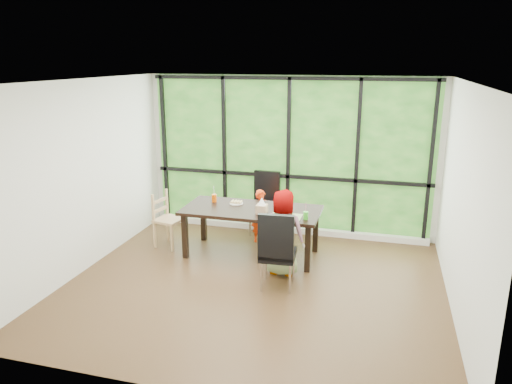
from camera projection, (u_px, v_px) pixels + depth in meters
The scene contains 22 objects.
ground at pixel (254, 285), 6.48m from camera, with size 5.00×5.00×0.00m, color black.
back_wall at pixel (289, 156), 8.21m from camera, with size 5.00×5.00×0.00m, color silver.
foliage_backdrop at pixel (289, 156), 8.19m from camera, with size 4.80×0.02×2.65m, color #1D4B18.
window_mullions at pixel (288, 156), 8.15m from camera, with size 4.80×0.06×2.65m, color black, non-canonical shape.
window_sill at pixel (286, 229), 8.47m from camera, with size 4.80×0.12×0.10m, color silver.
dining_table at pixel (251, 232), 7.40m from camera, with size 2.09×0.97×0.75m, color black.
chair_window_leather at pixel (264, 204), 8.25m from camera, with size 0.46×0.46×1.08m, color black.
chair_interior_leather at pixel (278, 249), 6.31m from camera, with size 0.46×0.46×1.08m, color black.
chair_end_beech at pixel (169, 220), 7.73m from camera, with size 0.42×0.40×0.90m, color tan.
child_toddler at pixel (261, 216), 7.93m from camera, with size 0.32×0.21×0.89m, color #F03608.
child_older at pixel (283, 233), 6.67m from camera, with size 0.60×0.39×1.24m, color slate.
placemat at pixel (286, 217), 6.93m from camera, with size 0.45×0.33×0.01m, color tan.
plate_far at pixel (236, 203), 7.55m from camera, with size 0.21×0.21×0.01m, color white.
plate_near at pixel (283, 216), 6.95m from camera, with size 0.27×0.27×0.02m, color white.
orange_cup at pixel (214, 198), 7.63m from camera, with size 0.08×0.08×0.12m, color #E35303.
green_cup at pixel (306, 216), 6.81m from camera, with size 0.07×0.07×0.11m, color green.
tissue_box at pixel (262, 209), 7.07m from camera, with size 0.15×0.15×0.13m, color tan.
crepe_rolls_far at pixel (236, 202), 7.54m from camera, with size 0.20×0.12×0.04m, color tan, non-canonical shape.
crepe_rolls_near at pixel (283, 214), 6.94m from camera, with size 0.05×0.12×0.04m, color tan, non-canonical shape.
straw_white at pixel (214, 192), 7.61m from camera, with size 0.01×0.01×0.20m, color white.
straw_pink at pixel (306, 209), 6.78m from camera, with size 0.01×0.01×0.20m, color pink.
tissue at pixel (262, 201), 7.04m from camera, with size 0.12×0.12×0.11m, color white.
Camera 1 is at (1.58, -5.68, 2.98)m, focal length 33.58 mm.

